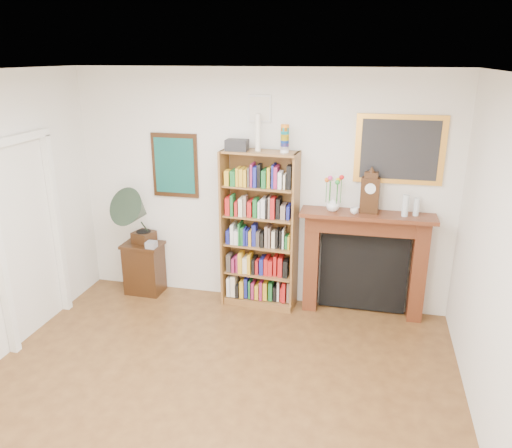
% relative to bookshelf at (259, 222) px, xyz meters
% --- Properties ---
extents(room, '(4.51, 5.01, 2.81)m').
position_rel_bookshelf_xyz_m(room, '(-0.04, -2.32, 0.34)').
color(room, '#503018').
rests_on(room, ground).
extents(door_casing, '(0.08, 1.02, 2.17)m').
position_rel_bookshelf_xyz_m(door_casing, '(-2.24, -1.12, 0.20)').
color(door_casing, white).
rests_on(door_casing, left_wall).
extents(teal_poster, '(0.58, 0.04, 0.78)m').
position_rel_bookshelf_xyz_m(teal_poster, '(-1.09, 0.16, 0.59)').
color(teal_poster, black).
rests_on(teal_poster, back_wall).
extents(small_picture, '(0.26, 0.04, 0.30)m').
position_rel_bookshelf_xyz_m(small_picture, '(-0.04, 0.16, 1.29)').
color(small_picture, white).
rests_on(small_picture, back_wall).
extents(gilt_painting, '(0.95, 0.04, 0.75)m').
position_rel_bookshelf_xyz_m(gilt_painting, '(1.51, 0.16, 0.89)').
color(gilt_painting, gold).
rests_on(gilt_painting, back_wall).
extents(bookshelf, '(0.90, 0.38, 2.19)m').
position_rel_bookshelf_xyz_m(bookshelf, '(0.00, 0.00, 0.00)').
color(bookshelf, brown).
rests_on(bookshelf, floor).
extents(side_cabinet, '(0.50, 0.37, 0.67)m').
position_rel_bookshelf_xyz_m(side_cabinet, '(-1.51, -0.02, -0.73)').
color(side_cabinet, black).
rests_on(side_cabinet, floor).
extents(fireplace, '(1.49, 0.38, 1.26)m').
position_rel_bookshelf_xyz_m(fireplace, '(1.23, 0.07, -0.32)').
color(fireplace, '#522113').
rests_on(fireplace, floor).
extents(gramophone, '(0.61, 0.69, 0.77)m').
position_rel_bookshelf_xyz_m(gramophone, '(-1.50, -0.11, 0.04)').
color(gramophone, black).
rests_on(gramophone, side_cabinet).
extents(cd_stack, '(0.12, 0.12, 0.08)m').
position_rel_bookshelf_xyz_m(cd_stack, '(-1.34, -0.12, -0.35)').
color(cd_stack, '#ABAAB6').
rests_on(cd_stack, side_cabinet).
extents(mantel_clock, '(0.21, 0.13, 0.46)m').
position_rel_bookshelf_xyz_m(mantel_clock, '(1.24, 0.03, 0.42)').
color(mantel_clock, black).
rests_on(mantel_clock, fireplace).
extents(flower_vase, '(0.19, 0.19, 0.16)m').
position_rel_bookshelf_xyz_m(flower_vase, '(0.84, 0.00, 0.27)').
color(flower_vase, white).
rests_on(flower_vase, fireplace).
extents(teacup, '(0.09, 0.09, 0.07)m').
position_rel_bookshelf_xyz_m(teacup, '(1.08, -0.05, 0.23)').
color(teacup, silver).
rests_on(teacup, fireplace).
extents(bottle_left, '(0.07, 0.07, 0.24)m').
position_rel_bookshelf_xyz_m(bottle_left, '(1.62, -0.01, 0.31)').
color(bottle_left, silver).
rests_on(bottle_left, fireplace).
extents(bottle_right, '(0.06, 0.06, 0.20)m').
position_rel_bookshelf_xyz_m(bottle_right, '(1.74, 0.04, 0.29)').
color(bottle_right, silver).
rests_on(bottle_right, fireplace).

